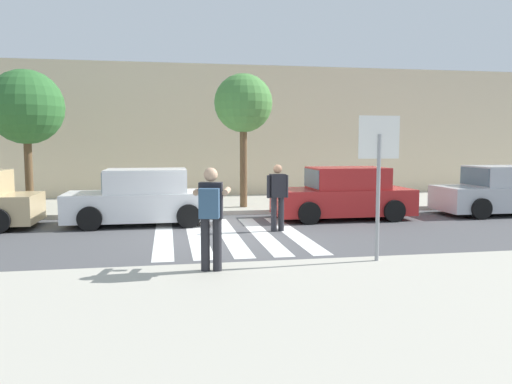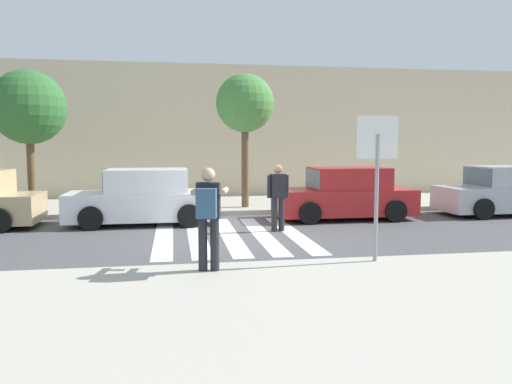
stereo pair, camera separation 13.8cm
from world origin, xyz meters
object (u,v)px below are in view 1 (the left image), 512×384
stop_sign (379,156)px  pedestrian_crossing (278,194)px  street_tree_center (243,104)px  parked_car_red (343,195)px  photographer_with_backpack (211,210)px  parked_car_silver (502,192)px  parked_car_white (143,198)px  street_tree_west (26,108)px

stop_sign → pedestrian_crossing: stop_sign is taller
street_tree_center → parked_car_red: bearing=-39.2°
parked_car_red → street_tree_center: (-2.70, 2.21, 2.81)m
photographer_with_backpack → parked_car_red: photographer_with_backpack is taller
pedestrian_crossing → parked_car_silver: bearing=12.8°
photographer_with_backpack → pedestrian_crossing: (2.08, 4.29, -0.19)m
parked_car_white → parked_car_silver: bearing=-0.0°
stop_sign → pedestrian_crossing: bearing=103.0°
parked_car_silver → street_tree_west: size_ratio=0.93×
parked_car_red → parked_car_silver: same height
photographer_with_backpack → parked_car_silver: photographer_with_backpack is taller
pedestrian_crossing → stop_sign: bearing=-77.0°
parked_car_white → parked_car_red: same height
parked_car_red → street_tree_west: street_tree_west is taller
parked_car_red → street_tree_center: street_tree_center is taller
stop_sign → parked_car_silver: 9.04m
photographer_with_backpack → street_tree_center: (1.80, 8.25, 2.37)m
photographer_with_backpack → parked_car_white: (-1.39, 6.05, -0.44)m
parked_car_red → street_tree_west: 10.09m
street_tree_west → street_tree_center: 6.76m
pedestrian_crossing → street_tree_west: street_tree_west is taller
stop_sign → pedestrian_crossing: (-0.94, 4.06, -1.07)m
photographer_with_backpack → parked_car_red: bearing=53.3°
street_tree_center → parked_car_white: bearing=-145.3°
street_tree_center → pedestrian_crossing: bearing=-85.9°
photographer_with_backpack → parked_car_silver: size_ratio=0.42×
stop_sign → pedestrian_crossing: size_ratio=1.51×
parked_car_white → parked_car_red: bearing=-0.0°
parked_car_red → street_tree_west: bearing=166.2°
stop_sign → street_tree_center: size_ratio=0.59×
stop_sign → photographer_with_backpack: bearing=-175.6°
parked_car_silver → street_tree_west: bearing=171.0°
photographer_with_backpack → street_tree_west: size_ratio=0.39×
pedestrian_crossing → street_tree_west: 8.48m
stop_sign → street_tree_center: (-1.22, 8.02, 1.50)m
parked_car_red → stop_sign: bearing=-104.3°
parked_car_white → street_tree_west: street_tree_west is taller
stop_sign → photographer_with_backpack: size_ratio=1.51×
parked_car_white → parked_car_red: size_ratio=1.00×
stop_sign → street_tree_west: bearing=134.4°
parked_car_silver → street_tree_center: bearing=164.6°
photographer_with_backpack → street_tree_west: (-4.95, 8.38, 2.19)m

